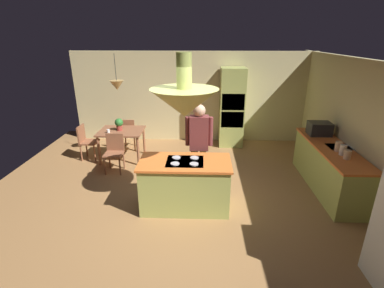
% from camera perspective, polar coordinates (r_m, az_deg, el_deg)
% --- Properties ---
extents(ground, '(8.16, 8.16, 0.00)m').
position_cam_1_polar(ground, '(5.52, -1.21, -11.23)').
color(ground, '#9E7042').
extents(wall_back, '(6.80, 0.10, 2.55)m').
position_cam_1_polar(wall_back, '(8.29, 0.09, 9.34)').
color(wall_back, beige).
rests_on(wall_back, ground).
extents(wall_right, '(0.10, 7.20, 2.55)m').
position_cam_1_polar(wall_right, '(6.10, 31.09, 2.02)').
color(wall_right, beige).
rests_on(wall_right, ground).
extents(kitchen_island, '(1.59, 0.82, 0.93)m').
position_cam_1_polar(kitchen_island, '(5.12, -1.38, -8.07)').
color(kitchen_island, '#A8B259').
rests_on(kitchen_island, ground).
extents(counter_run_right, '(0.73, 2.42, 0.91)m').
position_cam_1_polar(counter_run_right, '(6.36, 25.70, -4.21)').
color(counter_run_right, '#A8B259').
rests_on(counter_run_right, ground).
extents(oven_tower, '(0.66, 0.62, 2.15)m').
position_cam_1_polar(oven_tower, '(7.97, 7.97, 7.21)').
color(oven_tower, '#A8B259').
rests_on(oven_tower, ground).
extents(dining_table, '(1.06, 0.86, 0.76)m').
position_cam_1_polar(dining_table, '(7.23, -13.96, 1.88)').
color(dining_table, brown).
rests_on(dining_table, ground).
extents(person_at_island, '(0.53, 0.23, 1.75)m').
position_cam_1_polar(person_at_island, '(5.50, 1.41, 0.41)').
color(person_at_island, tan).
rests_on(person_at_island, ground).
extents(range_hood, '(1.10, 1.10, 1.00)m').
position_cam_1_polar(range_hood, '(4.58, -1.55, 8.60)').
color(range_hood, '#A8B259').
extents(pendant_light_over_table, '(0.32, 0.32, 0.82)m').
position_cam_1_polar(pendant_light_over_table, '(6.95, -14.83, 11.32)').
color(pendant_light_over_table, '#E0B266').
extents(chair_facing_island, '(0.40, 0.40, 0.87)m').
position_cam_1_polar(chair_facing_island, '(6.70, -15.30, -1.17)').
color(chair_facing_island, brown).
rests_on(chair_facing_island, ground).
extents(chair_by_back_wall, '(0.40, 0.40, 0.87)m').
position_cam_1_polar(chair_by_back_wall, '(7.87, -12.62, 2.38)').
color(chair_by_back_wall, brown).
rests_on(chair_by_back_wall, ground).
extents(chair_at_corner, '(0.40, 0.40, 0.87)m').
position_cam_1_polar(chair_at_corner, '(7.58, -20.49, 0.81)').
color(chair_at_corner, brown).
rests_on(chair_at_corner, ground).
extents(potted_plant_on_table, '(0.20, 0.20, 0.30)m').
position_cam_1_polar(potted_plant_on_table, '(7.17, -14.43, 3.96)').
color(potted_plant_on_table, '#99382D').
rests_on(potted_plant_on_table, dining_table).
extents(cup_on_table, '(0.07, 0.07, 0.09)m').
position_cam_1_polar(cup_on_table, '(7.06, -16.43, 2.46)').
color(cup_on_table, white).
rests_on(cup_on_table, dining_table).
extents(canister_flour, '(0.12, 0.12, 0.16)m').
position_cam_1_polar(canister_flour, '(5.67, 28.73, -1.89)').
color(canister_flour, '#E0B78C').
rests_on(canister_flour, counter_run_right).
extents(canister_sugar, '(0.12, 0.12, 0.19)m').
position_cam_1_polar(canister_sugar, '(5.81, 28.02, -1.07)').
color(canister_sugar, silver).
rests_on(canister_sugar, counter_run_right).
extents(canister_tea, '(0.12, 0.12, 0.19)m').
position_cam_1_polar(canister_tea, '(5.97, 27.31, -0.45)').
color(canister_tea, '#E0B78C').
rests_on(canister_tea, counter_run_right).
extents(microwave_on_counter, '(0.46, 0.36, 0.28)m').
position_cam_1_polar(microwave_on_counter, '(6.77, 24.19, 2.84)').
color(microwave_on_counter, '#232326').
rests_on(microwave_on_counter, counter_run_right).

